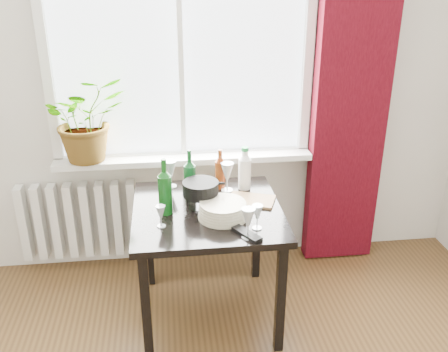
{
  "coord_description": "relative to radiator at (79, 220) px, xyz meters",
  "views": [
    {
      "loc": [
        -0.11,
        -1.0,
        2.06
      ],
      "look_at": [
        0.2,
        1.55,
        0.94
      ],
      "focal_mm": 40.0,
      "sensor_mm": 36.0,
      "label": 1
    }
  ],
  "objects": [
    {
      "name": "fondue_pot",
      "position": [
        0.82,
        -0.6,
        0.44
      ],
      "size": [
        0.3,
        0.28,
        0.16
      ],
      "primitive_type": null,
      "rotation": [
        0.0,
        0.0,
        -0.37
      ],
      "color": "black",
      "rests_on": "table"
    },
    {
      "name": "potted_plant",
      "position": [
        0.13,
        -0.03,
        0.74
      ],
      "size": [
        0.63,
        0.59,
        0.56
      ],
      "primitive_type": "imported",
      "rotation": [
        0.0,
        0.0,
        0.37
      ],
      "color": "#207A20",
      "rests_on": "windowsill"
    },
    {
      "name": "plate_stack",
      "position": [
        0.93,
        -0.74,
        0.4
      ],
      "size": [
        0.36,
        0.36,
        0.09
      ],
      "primitive_type": "cylinder",
      "rotation": [
        0.0,
        0.0,
        0.37
      ],
      "color": "beige",
      "rests_on": "table"
    },
    {
      "name": "cutting_board",
      "position": [
        1.12,
        -0.56,
        0.37
      ],
      "size": [
        0.31,
        0.26,
        0.01
      ],
      "primitive_type": "cube",
      "rotation": [
        0.0,
        0.0,
        -0.37
      ],
      "color": "#997045",
      "rests_on": "table"
    },
    {
      "name": "wineglass_back_left",
      "position": [
        0.65,
        -0.3,
        0.45
      ],
      "size": [
        0.1,
        0.1,
        0.18
      ],
      "primitive_type": null,
      "rotation": [
        0.0,
        0.0,
        -0.33
      ],
      "color": "silver",
      "rests_on": "table"
    },
    {
      "name": "tv_remote",
      "position": [
        1.03,
        -0.96,
        0.37
      ],
      "size": [
        0.15,
        0.19,
        0.02
      ],
      "primitive_type": "cube",
      "rotation": [
        0.0,
        0.0,
        0.56
      ],
      "color": "black",
      "rests_on": "table"
    },
    {
      "name": "bottle_amber",
      "position": [
        0.96,
        -0.35,
        0.49
      ],
      "size": [
        0.08,
        0.08,
        0.26
      ],
      "primitive_type": null,
      "rotation": [
        0.0,
        0.0,
        0.27
      ],
      "color": "maroon",
      "rests_on": "table"
    },
    {
      "name": "windowsill",
      "position": [
        0.75,
        -0.03,
        0.44
      ],
      "size": [
        1.72,
        0.2,
        0.04
      ],
      "color": "white",
      "rests_on": "ground"
    },
    {
      "name": "wine_bottle_left",
      "position": [
        0.61,
        -0.65,
        0.53
      ],
      "size": [
        0.09,
        0.09,
        0.33
      ],
      "primitive_type": null,
      "rotation": [
        0.0,
        0.0,
        0.12
      ],
      "color": "#0D4712",
      "rests_on": "table"
    },
    {
      "name": "curtain",
      "position": [
        1.87,
        -0.06,
        0.92
      ],
      "size": [
        0.5,
        0.12,
        2.56
      ],
      "color": "#33040C",
      "rests_on": "ground"
    },
    {
      "name": "wineglass_front_right",
      "position": [
        1.03,
        -0.98,
        0.45
      ],
      "size": [
        0.09,
        0.09,
        0.17
      ],
      "primitive_type": null,
      "rotation": [
        0.0,
        0.0,
        0.21
      ],
      "color": "silver",
      "rests_on": "table"
    },
    {
      "name": "window",
      "position": [
        0.75,
        0.04,
        1.22
      ],
      "size": [
        1.72,
        0.08,
        1.62
      ],
      "color": "white",
      "rests_on": "ground"
    },
    {
      "name": "cleaning_bottle",
      "position": [
        1.11,
        -0.38,
        0.5
      ],
      "size": [
        0.09,
        0.09,
        0.28
      ],
      "primitive_type": null,
      "rotation": [
        0.0,
        0.0,
        0.24
      ],
      "color": "white",
      "rests_on": "table"
    },
    {
      "name": "wineglass_front_left",
      "position": [
        0.59,
        -0.81,
        0.42
      ],
      "size": [
        0.06,
        0.06,
        0.13
      ],
      "primitive_type": null,
      "rotation": [
        0.0,
        0.0,
        -0.11
      ],
      "color": "#B1B8BE",
      "rests_on": "table"
    },
    {
      "name": "wine_bottle_right",
      "position": [
        0.76,
        -0.46,
        0.51
      ],
      "size": [
        0.08,
        0.08,
        0.3
      ],
      "primitive_type": null,
      "rotation": [
        0.0,
        0.0,
        -0.1
      ],
      "color": "#0C3F19",
      "rests_on": "table"
    },
    {
      "name": "table",
      "position": [
        0.85,
        -0.63,
        0.27
      ],
      "size": [
        0.85,
        0.85,
        0.74
      ],
      "color": "black",
      "rests_on": "ground"
    },
    {
      "name": "wineglass_back_center",
      "position": [
        1.0,
        -0.4,
        0.45
      ],
      "size": [
        0.09,
        0.09,
        0.19
      ],
      "primitive_type": null,
      "rotation": [
        0.0,
        0.0,
        -0.12
      ],
      "color": "silver",
      "rests_on": "table"
    },
    {
      "name": "radiator",
      "position": [
        0.0,
        0.0,
        0.0
      ],
      "size": [
        0.8,
        0.1,
        0.55
      ],
      "color": "silver",
      "rests_on": "ground"
    },
    {
      "name": "wineglass_far_right",
      "position": [
        1.09,
        -0.89,
        0.43
      ],
      "size": [
        0.08,
        0.08,
        0.14
      ],
      "primitive_type": null,
      "rotation": [
        0.0,
        0.0,
        -0.39
      ],
      "color": "silver",
      "rests_on": "table"
    }
  ]
}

